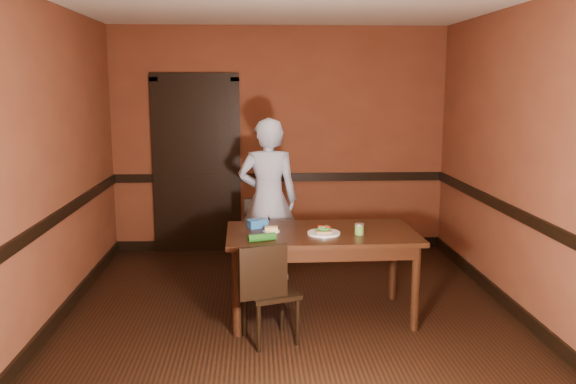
{
  "coord_description": "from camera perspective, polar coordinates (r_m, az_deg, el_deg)",
  "views": [
    {
      "loc": [
        -0.3,
        -5.09,
        2.01
      ],
      "look_at": [
        0.0,
        0.35,
        1.05
      ],
      "focal_mm": 38.0,
      "sensor_mm": 36.0,
      "label": 1
    }
  ],
  "objects": [
    {
      "name": "sandwich_plate",
      "position": [
        5.17,
        3.37,
        -3.75
      ],
      "size": [
        0.28,
        0.28,
        0.07
      ],
      "rotation": [
        0.0,
        0.0,
        0.28
      ],
      "color": "white",
      "rests_on": "dining_table"
    },
    {
      "name": "dado_back",
      "position": [
        7.41,
        -0.79,
        1.39
      ],
      "size": [
        4.0,
        0.03,
        0.1
      ],
      "primitive_type": "cube",
      "color": "black",
      "rests_on": "ground"
    },
    {
      "name": "wall_back",
      "position": [
        7.37,
        -0.8,
        4.86
      ],
      "size": [
        4.0,
        0.02,
        2.7
      ],
      "primitive_type": "cube",
      "color": "brown",
      "rests_on": "ground"
    },
    {
      "name": "wrapped_veg",
      "position": [
        4.93,
        -2.47,
        -4.27
      ],
      "size": [
        0.24,
        0.13,
        0.06
      ],
      "primitive_type": "cylinder",
      "rotation": [
        0.0,
        1.57,
        0.32
      ],
      "color": "#1B5317",
      "rests_on": "dining_table"
    },
    {
      "name": "dado_right",
      "position": [
        5.69,
        20.62,
        -1.91
      ],
      "size": [
        0.03,
        4.5,
        0.1
      ],
      "primitive_type": "cube",
      "color": "black",
      "rests_on": "ground"
    },
    {
      "name": "dado_left",
      "position": [
        5.48,
        -21.02,
        -2.38
      ],
      "size": [
        0.03,
        4.5,
        0.1
      ],
      "primitive_type": "cube",
      "color": "black",
      "rests_on": "ground"
    },
    {
      "name": "door",
      "position": [
        7.4,
        -8.56,
        2.76
      ],
      "size": [
        1.05,
        0.07,
        2.2
      ],
      "color": "black",
      "rests_on": "ground"
    },
    {
      "name": "wall_right",
      "position": [
        5.62,
        21.04,
        2.58
      ],
      "size": [
        0.02,
        4.5,
        2.7
      ],
      "primitive_type": "cube",
      "color": "brown",
      "rests_on": "ground"
    },
    {
      "name": "chair_far",
      "position": [
        6.25,
        -2.44,
        -4.72
      ],
      "size": [
        0.43,
        0.43,
        0.85
      ],
      "primitive_type": null,
      "rotation": [
        0.0,
        0.0,
        0.09
      ],
      "color": "black",
      "rests_on": "floor"
    },
    {
      "name": "wall_front",
      "position": [
        2.93,
        2.76,
        -3.05
      ],
      "size": [
        4.0,
        0.02,
        2.7
      ],
      "primitive_type": "cube",
      "color": "brown",
      "rests_on": "ground"
    },
    {
      "name": "dining_table",
      "position": [
        5.37,
        3.11,
        -7.67
      ],
      "size": [
        1.65,
        0.95,
        0.76
      ],
      "primitive_type": "cube",
      "rotation": [
        0.0,
        0.0,
        0.02
      ],
      "color": "black",
      "rests_on": "floor"
    },
    {
      "name": "chair_near",
      "position": [
        4.85,
        -1.64,
        -9.26
      ],
      "size": [
        0.49,
        0.49,
        0.82
      ],
      "primitive_type": null,
      "rotation": [
        0.0,
        0.0,
        3.49
      ],
      "color": "black",
      "rests_on": "floor"
    },
    {
      "name": "baseboard_right",
      "position": [
        5.91,
        20.11,
        -9.91
      ],
      "size": [
        0.03,
        4.5,
        0.12
      ],
      "primitive_type": "cube",
      "color": "black",
      "rests_on": "ground"
    },
    {
      "name": "floor",
      "position": [
        5.48,
        0.2,
        -11.52
      ],
      "size": [
        4.0,
        4.5,
        0.01
      ],
      "primitive_type": "cube",
      "color": "black",
      "rests_on": "ground"
    },
    {
      "name": "wall_left",
      "position": [
        5.41,
        -21.47,
        2.29
      ],
      "size": [
        0.02,
        4.5,
        2.7
      ],
      "primitive_type": "cube",
      "color": "brown",
      "rests_on": "ground"
    },
    {
      "name": "sauce_jar",
      "position": [
        5.18,
        6.68,
        -3.45
      ],
      "size": [
        0.08,
        0.08,
        0.09
      ],
      "rotation": [
        0.0,
        0.0,
        -0.17
      ],
      "color": "#588D3C",
      "rests_on": "dining_table"
    },
    {
      "name": "cheese_saucer",
      "position": [
        5.25,
        -1.57,
        -3.55
      ],
      "size": [
        0.15,
        0.15,
        0.05
      ],
      "rotation": [
        0.0,
        0.0,
        0.19
      ],
      "color": "white",
      "rests_on": "dining_table"
    },
    {
      "name": "person",
      "position": [
        6.3,
        -1.88,
        -0.7
      ],
      "size": [
        0.63,
        0.42,
        1.68
      ],
      "primitive_type": "imported",
      "rotation": [
        0.0,
        0.0,
        3.11
      ],
      "color": "#B1C5E6",
      "rests_on": "floor"
    },
    {
      "name": "baseboard_left",
      "position": [
        5.71,
        -20.49,
        -10.65
      ],
      "size": [
        0.03,
        4.5,
        0.12
      ],
      "primitive_type": "cube",
      "color": "black",
      "rests_on": "ground"
    },
    {
      "name": "food_tub",
      "position": [
        5.4,
        -2.87,
        -2.96
      ],
      "size": [
        0.2,
        0.17,
        0.07
      ],
      "rotation": [
        0.0,
        0.0,
        0.36
      ],
      "color": "blue",
      "rests_on": "dining_table"
    },
    {
      "name": "baseboard_back",
      "position": [
        7.59,
        -0.77,
        -4.9
      ],
      "size": [
        4.0,
        0.03,
        0.12
      ],
      "primitive_type": "cube",
      "color": "black",
      "rests_on": "ground"
    }
  ]
}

